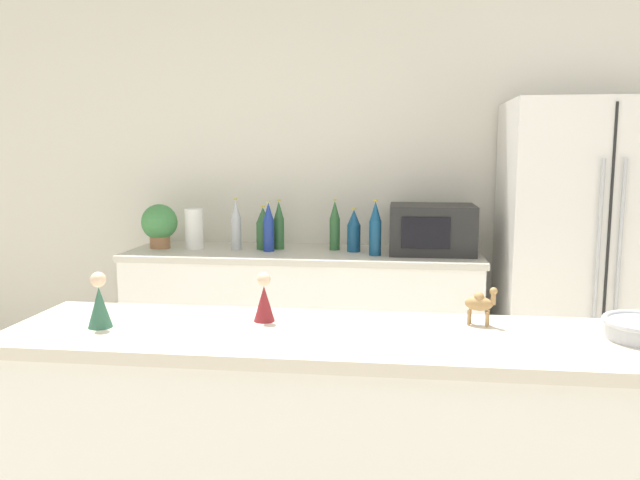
# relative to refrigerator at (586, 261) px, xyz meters

# --- Properties ---
(wall_back) EXTENTS (8.00, 0.06, 2.55)m
(wall_back) POSITION_rel_refrigerator_xyz_m (-1.17, 0.39, 0.41)
(wall_back) COLOR silver
(wall_back) RESTS_ON ground_plane
(back_counter) EXTENTS (2.06, 0.63, 0.88)m
(back_counter) POSITION_rel_refrigerator_xyz_m (-1.58, 0.06, -0.42)
(back_counter) COLOR white
(back_counter) RESTS_ON ground_plane
(refrigerator) EXTENTS (0.90, 0.70, 1.73)m
(refrigerator) POSITION_rel_refrigerator_xyz_m (0.00, 0.00, 0.00)
(refrigerator) COLOR silver
(refrigerator) RESTS_ON ground_plane
(potted_plant) EXTENTS (0.22, 0.22, 0.27)m
(potted_plant) POSITION_rel_refrigerator_xyz_m (-2.46, 0.06, 0.16)
(potted_plant) COLOR #9E6B47
(potted_plant) RESTS_ON back_counter
(paper_towel_roll) EXTENTS (0.11, 0.11, 0.24)m
(paper_towel_roll) POSITION_rel_refrigerator_xyz_m (-2.24, 0.07, 0.14)
(paper_towel_roll) COLOR white
(paper_towel_roll) RESTS_ON back_counter
(microwave) EXTENTS (0.48, 0.37, 0.28)m
(microwave) POSITION_rel_refrigerator_xyz_m (-0.83, 0.08, 0.15)
(microwave) COLOR black
(microwave) RESTS_ON back_counter
(back_bottle_0) EXTENTS (0.08, 0.08, 0.25)m
(back_bottle_0) POSITION_rel_refrigerator_xyz_m (-1.28, 0.08, 0.14)
(back_bottle_0) COLOR navy
(back_bottle_0) RESTS_ON back_counter
(back_bottle_1) EXTENTS (0.06, 0.06, 0.30)m
(back_bottle_1) POSITION_rel_refrigerator_xyz_m (-1.74, 0.12, 0.16)
(back_bottle_1) COLOR #2D6033
(back_bottle_1) RESTS_ON back_counter
(back_bottle_2) EXTENTS (0.06, 0.06, 0.30)m
(back_bottle_2) POSITION_rel_refrigerator_xyz_m (-1.78, 0.02, 0.16)
(back_bottle_2) COLOR navy
(back_bottle_2) RESTS_ON back_counter
(back_bottle_3) EXTENTS (0.06, 0.06, 0.30)m
(back_bottle_3) POSITION_rel_refrigerator_xyz_m (-1.40, 0.13, 0.16)
(back_bottle_3) COLOR #2D6033
(back_bottle_3) RESTS_ON back_counter
(back_bottle_4) EXTENTS (0.06, 0.06, 0.31)m
(back_bottle_4) POSITION_rel_refrigerator_xyz_m (-1.99, 0.07, 0.16)
(back_bottle_4) COLOR #B2B7BC
(back_bottle_4) RESTS_ON back_counter
(back_bottle_5) EXTENTS (0.08, 0.08, 0.26)m
(back_bottle_5) POSITION_rel_refrigerator_xyz_m (-1.83, 0.10, 0.14)
(back_bottle_5) COLOR #2D6033
(back_bottle_5) RESTS_ON back_counter
(back_bottle_6) EXTENTS (0.07, 0.07, 0.31)m
(back_bottle_6) POSITION_rel_refrigerator_xyz_m (-1.15, -0.04, 0.17)
(back_bottle_6) COLOR navy
(back_bottle_6) RESTS_ON back_counter
(camel_figurine) EXTENTS (0.09, 0.06, 0.11)m
(camel_figurine) POSITION_rel_refrigerator_xyz_m (-0.79, -1.74, 0.16)
(camel_figurine) COLOR #A87F4C
(camel_figurine) RESTS_ON bar_counter
(wise_man_figurine_blue) EXTENTS (0.07, 0.07, 0.16)m
(wise_man_figurine_blue) POSITION_rel_refrigerator_xyz_m (-1.86, -1.89, 0.17)
(wise_man_figurine_blue) COLOR #33664C
(wise_man_figurine_blue) RESTS_ON bar_counter
(wise_man_figurine_crimson) EXTENTS (0.06, 0.06, 0.15)m
(wise_man_figurine_crimson) POSITION_rel_refrigerator_xyz_m (-1.41, -1.77, 0.16)
(wise_man_figurine_crimson) COLOR maroon
(wise_man_figurine_crimson) RESTS_ON bar_counter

